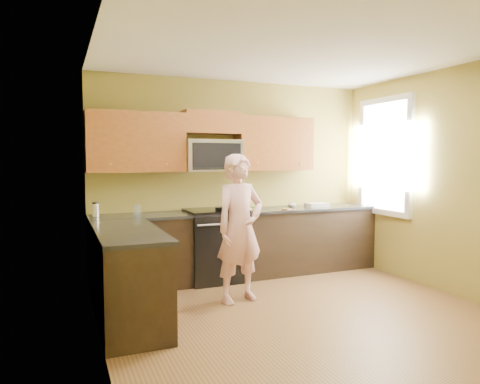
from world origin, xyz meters
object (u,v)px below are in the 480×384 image
stove (215,245)px  frying_pan (225,211)px  butter_tub (256,211)px  microwave (212,171)px  travel_mug (96,216)px  woman (240,228)px

stove → frying_pan: (0.04, -0.26, 0.47)m
stove → butter_tub: size_ratio=7.74×
butter_tub → frying_pan: bearing=-167.3°
microwave → travel_mug: 1.59m
stove → woman: woman is taller
stove → frying_pan: frying_pan is taller
travel_mug → stove: bearing=-3.7°
frying_pan → butter_tub: 0.50m
stove → travel_mug: travel_mug is taller
stove → butter_tub: butter_tub is taller
woman → travel_mug: size_ratio=9.67×
woman → frying_pan: 0.69m
microwave → frying_pan: size_ratio=1.78×
microwave → travel_mug: microwave is taller
frying_pan → butter_tub: bearing=3.8°
microwave → frying_pan: bearing=-83.9°
microwave → woman: 1.22m
stove → microwave: bearing=90.0°
stove → travel_mug: size_ratio=5.50×
woman → butter_tub: size_ratio=13.61×
stove → butter_tub: bearing=-15.6°
butter_tub → travel_mug: (-2.02, 0.24, 0.00)m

